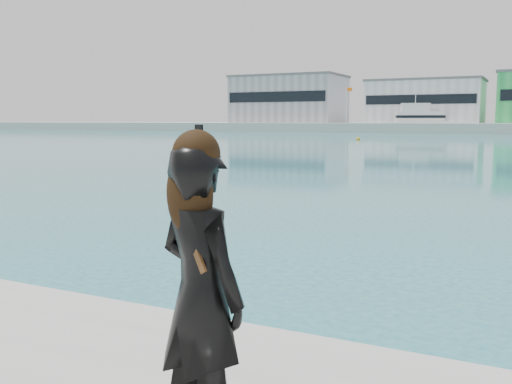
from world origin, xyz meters
TOP-DOWN VIEW (x-y plane):
  - warehouse_grey_left at (-55.00, 127.98)m, footprint 26.52×16.36m
  - warehouse_white at (-22.00, 127.98)m, footprint 24.48×15.35m
  - flagpole_left at (-37.91, 121.00)m, footprint 1.28×0.16m
  - motor_yacht at (-20.69, 117.21)m, footprint 17.68×9.39m
  - buoy_far at (-20.38, 70.65)m, footprint 0.50×0.50m
  - woman at (-0.29, -0.83)m, footprint 0.73×0.59m

SIDE VIEW (x-z plane):
  - buoy_far at x=-20.38m, z-range -0.25..0.25m
  - woman at x=-0.29m, z-range 0.81..2.64m
  - motor_yacht at x=-20.69m, z-range -1.74..6.21m
  - flagpole_left at x=-37.91m, z-range 2.54..10.54m
  - warehouse_white at x=-22.00m, z-range 2.01..11.51m
  - warehouse_grey_left at x=-55.00m, z-range 2.01..13.51m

